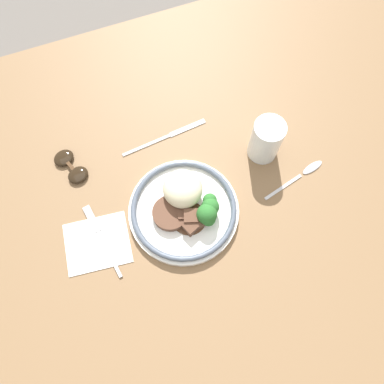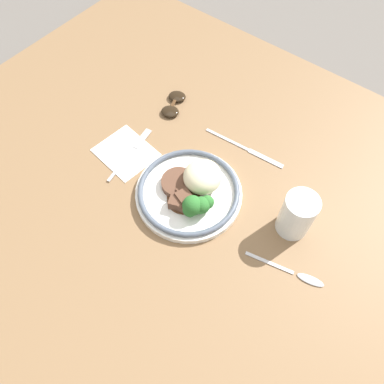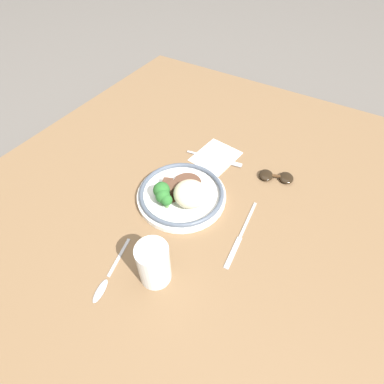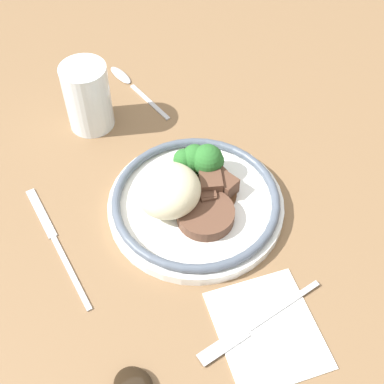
# 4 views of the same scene
# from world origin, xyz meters

# --- Properties ---
(ground_plane) EXTENTS (8.00, 8.00, 0.00)m
(ground_plane) POSITION_xyz_m (0.00, 0.00, 0.00)
(ground_plane) COLOR #5B5651
(dining_table) EXTENTS (1.48, 1.14, 0.04)m
(dining_table) POSITION_xyz_m (0.00, 0.00, 0.02)
(dining_table) COLOR brown
(dining_table) RESTS_ON ground
(napkin) EXTENTS (0.15, 0.13, 0.00)m
(napkin) POSITION_xyz_m (-0.23, 0.00, 0.04)
(napkin) COLOR white
(napkin) RESTS_ON dining_table
(plate) EXTENTS (0.24, 0.24, 0.08)m
(plate) POSITION_xyz_m (-0.03, 0.00, 0.06)
(plate) COLOR white
(plate) RESTS_ON dining_table
(juice_glass) EXTENTS (0.07, 0.07, 0.11)m
(juice_glass) POSITION_xyz_m (0.18, 0.08, 0.09)
(juice_glass) COLOR orange
(juice_glass) RESTS_ON dining_table
(fork) EXTENTS (0.04, 0.18, 0.00)m
(fork) POSITION_xyz_m (-0.22, 0.02, 0.04)
(fork) COLOR #B7B7BC
(fork) RESTS_ON napkin
(knife) EXTENTS (0.21, 0.03, 0.00)m
(knife) POSITION_xyz_m (-0.01, 0.19, 0.04)
(knife) COLOR #B7B7BC
(knife) RESTS_ON dining_table
(spoon) EXTENTS (0.16, 0.05, 0.01)m
(spoon) POSITION_xyz_m (0.25, -0.01, 0.04)
(spoon) COLOR #B7B7BC
(spoon) RESTS_ON dining_table
(sunglasses) EXTENTS (0.08, 0.11, 0.01)m
(sunglasses) POSITION_xyz_m (-0.24, 0.19, 0.05)
(sunglasses) COLOR black
(sunglasses) RESTS_ON dining_table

